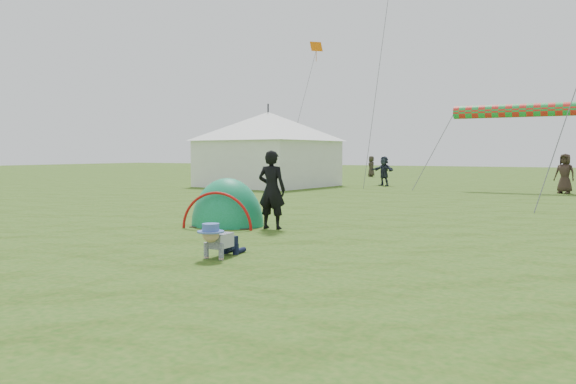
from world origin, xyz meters
The scene contains 12 objects.
ground centered at (0.00, 0.00, 0.00)m, with size 140.00×140.00×0.00m, color #205312.
crawling_toddler centered at (0.06, -0.40, 0.32)m, with size 0.59×0.84×0.64m, color black, non-canonical shape.
popup_tent centered at (-2.32, 3.22, 0.00)m, with size 1.86×1.53×2.40m, color #0C833B.
standing_adult centered at (-1.04, 3.26, 0.95)m, with size 0.69×0.45×1.89m, color black.
event_marquee centered at (-10.14, 18.16, 2.18)m, with size 6.35×6.35×4.36m, color white, non-canonical shape.
crowd_person_2 centered at (-18.11, 23.38, 0.83)m, with size 0.98×0.41×1.67m, color #27324B.
crowd_person_4 centered at (4.46, 19.86, 0.90)m, with size 0.88×0.57×1.80m, color #352720.
crowd_person_5 centered at (-4.68, 21.62, 0.82)m, with size 1.53×0.49×1.65m, color #252B3B.
crowd_person_8 centered at (-21.86, 28.80, 0.85)m, with size 0.99×0.41×1.69m, color black.
crowd_person_10 centered at (-9.52, 32.46, 0.80)m, with size 0.78×0.51×1.59m, color #2F2820.
rainbow_tube_kite centered at (2.42, 20.50, 3.84)m, with size 0.64×0.64×6.11m, color red.
diamond_kite_7 centered at (-12.77, 29.41, 9.67)m, with size 0.88×0.88×0.00m, color #E56700.
Camera 1 is at (5.85, -8.30, 1.83)m, focal length 35.00 mm.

